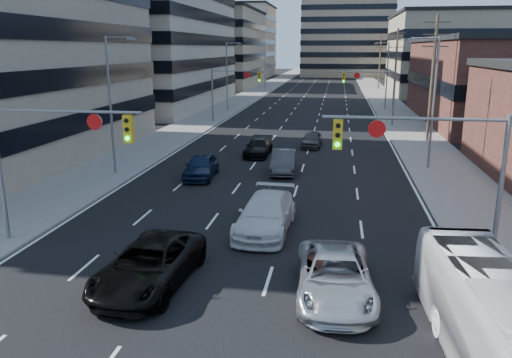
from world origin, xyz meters
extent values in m
cube|color=black|center=(0.00, 130.00, 0.01)|extent=(18.00, 300.00, 0.02)
cube|color=slate|center=(-11.50, 130.00, 0.07)|extent=(5.00, 300.00, 0.15)
cube|color=slate|center=(11.50, 130.00, 0.07)|extent=(5.00, 300.00, 0.15)
cube|color=#ADA089|center=(-27.00, 60.00, 14.00)|extent=(26.00, 34.00, 28.00)
cube|color=gray|center=(-24.00, 100.00, 8.00)|extent=(20.00, 30.00, 16.00)
cube|color=gray|center=(25.00, 88.00, 7.00)|extent=(22.00, 28.00, 14.00)
cube|color=#ADA089|center=(-28.00, 140.00, 10.00)|extent=(24.00, 24.00, 20.00)
cube|color=gray|center=(32.00, 130.00, 6.00)|extent=(22.00, 22.00, 12.00)
cylinder|color=slate|center=(-10.00, 8.00, 3.00)|extent=(0.18, 0.18, 6.00)
cylinder|color=slate|center=(-6.75, 8.00, 5.80)|extent=(6.50, 0.12, 0.12)
cube|color=gold|center=(-4.10, 8.00, 5.15)|extent=(0.35, 0.28, 1.10)
cylinder|color=black|center=(-4.10, 7.84, 5.50)|extent=(0.18, 0.06, 0.18)
cylinder|color=black|center=(-4.10, 7.84, 5.15)|extent=(0.18, 0.06, 0.18)
cylinder|color=#0CE526|center=(-4.10, 7.84, 4.80)|extent=(0.18, 0.06, 0.18)
cylinder|color=white|center=(-5.50, 7.97, 5.40)|extent=(0.64, 0.06, 0.64)
cylinder|color=slate|center=(10.00, 8.00, 3.00)|extent=(0.18, 0.18, 6.00)
cylinder|color=slate|center=(6.75, 8.00, 5.80)|extent=(6.50, 0.12, 0.12)
cube|color=gold|center=(4.10, 8.00, 5.15)|extent=(0.35, 0.28, 1.10)
cylinder|color=black|center=(4.10, 7.84, 5.50)|extent=(0.18, 0.06, 0.18)
cylinder|color=black|center=(4.10, 7.84, 5.15)|extent=(0.18, 0.06, 0.18)
cylinder|color=#0CE526|center=(4.10, 7.84, 4.80)|extent=(0.18, 0.06, 0.18)
cylinder|color=white|center=(5.50, 7.97, 5.40)|extent=(0.64, 0.06, 0.64)
cylinder|color=slate|center=(-10.00, 45.00, 3.00)|extent=(0.18, 0.18, 6.00)
cylinder|color=slate|center=(-7.00, 45.00, 5.80)|extent=(6.00, 0.12, 0.12)
cube|color=gold|center=(-4.60, 45.00, 5.15)|extent=(0.35, 0.28, 1.10)
cylinder|color=black|center=(-4.60, 44.84, 5.50)|extent=(0.18, 0.06, 0.18)
cylinder|color=black|center=(-4.60, 44.84, 5.15)|extent=(0.18, 0.06, 0.18)
cylinder|color=#0CE526|center=(-4.60, 44.84, 4.80)|extent=(0.18, 0.06, 0.18)
cylinder|color=white|center=(-6.00, 44.97, 5.40)|extent=(0.64, 0.06, 0.64)
cylinder|color=slate|center=(10.00, 45.00, 3.00)|extent=(0.18, 0.18, 6.00)
cylinder|color=slate|center=(7.00, 45.00, 5.80)|extent=(6.00, 0.12, 0.12)
cube|color=gold|center=(4.60, 45.00, 5.15)|extent=(0.35, 0.28, 1.10)
cylinder|color=black|center=(4.60, 44.84, 5.50)|extent=(0.18, 0.06, 0.18)
cylinder|color=black|center=(4.60, 44.84, 5.15)|extent=(0.18, 0.06, 0.18)
cylinder|color=#0CE526|center=(4.60, 44.84, 4.80)|extent=(0.18, 0.06, 0.18)
cylinder|color=white|center=(6.00, 44.97, 5.40)|extent=(0.64, 0.06, 0.64)
cylinder|color=#4C3D2D|center=(12.20, 36.00, 5.50)|extent=(0.28, 0.28, 11.00)
cube|color=#4C3D2D|center=(12.20, 36.00, 10.40)|extent=(2.20, 0.10, 0.10)
cube|color=#4C3D2D|center=(12.20, 36.00, 9.40)|extent=(2.20, 0.10, 0.10)
cube|color=#4C3D2D|center=(12.20, 36.00, 8.40)|extent=(2.20, 0.10, 0.10)
cylinder|color=#4C3D2D|center=(12.20, 66.00, 5.50)|extent=(0.28, 0.28, 11.00)
cube|color=#4C3D2D|center=(12.20, 66.00, 10.40)|extent=(2.20, 0.10, 0.10)
cube|color=#4C3D2D|center=(12.20, 66.00, 9.40)|extent=(2.20, 0.10, 0.10)
cube|color=#4C3D2D|center=(12.20, 66.00, 8.40)|extent=(2.20, 0.10, 0.10)
cylinder|color=#4C3D2D|center=(12.20, 96.00, 5.50)|extent=(0.28, 0.28, 11.00)
cube|color=#4C3D2D|center=(12.20, 96.00, 10.40)|extent=(2.20, 0.10, 0.10)
cube|color=#4C3D2D|center=(12.20, 96.00, 9.40)|extent=(2.20, 0.10, 0.10)
cube|color=#4C3D2D|center=(12.20, 96.00, 8.40)|extent=(2.20, 0.10, 0.10)
cylinder|color=slate|center=(-10.50, 20.00, 4.50)|extent=(0.16, 0.16, 9.00)
cylinder|color=slate|center=(-9.60, 20.00, 8.90)|extent=(1.80, 0.10, 0.10)
cube|color=slate|center=(-8.80, 20.00, 8.82)|extent=(0.50, 0.22, 0.14)
cylinder|color=slate|center=(-10.50, 55.00, 4.50)|extent=(0.16, 0.16, 9.00)
cylinder|color=slate|center=(-9.60, 55.00, 8.90)|extent=(1.80, 0.10, 0.10)
cube|color=slate|center=(-8.80, 55.00, 8.82)|extent=(0.50, 0.22, 0.14)
cylinder|color=slate|center=(-10.50, 90.00, 4.50)|extent=(0.16, 0.16, 9.00)
cylinder|color=slate|center=(-9.60, 90.00, 8.90)|extent=(1.80, 0.10, 0.10)
cube|color=slate|center=(-8.80, 90.00, 8.82)|extent=(0.50, 0.22, 0.14)
cylinder|color=slate|center=(10.50, 25.00, 4.50)|extent=(0.16, 0.16, 9.00)
cylinder|color=slate|center=(9.60, 25.00, 8.90)|extent=(1.80, 0.10, 0.10)
cube|color=slate|center=(8.80, 25.00, 8.82)|extent=(0.50, 0.22, 0.14)
cylinder|color=slate|center=(10.50, 60.00, 4.50)|extent=(0.16, 0.16, 9.00)
cylinder|color=slate|center=(9.60, 60.00, 8.90)|extent=(1.80, 0.10, 0.10)
cube|color=slate|center=(8.80, 60.00, 8.82)|extent=(0.50, 0.22, 0.14)
imported|color=black|center=(-2.34, 5.00, 0.80)|extent=(3.02, 5.90, 1.59)
imported|color=silver|center=(0.98, 11.10, 0.83)|extent=(2.55, 5.79, 1.65)
imported|color=#BBBBC0|center=(4.19, 5.20, 0.76)|extent=(2.87, 5.63, 1.52)
imported|color=silver|center=(8.40, 1.42, 1.35)|extent=(2.99, 9.82, 2.70)
imported|color=#0D1A34|center=(-4.61, 20.23, 0.78)|extent=(2.10, 4.66, 1.56)
imported|color=#333336|center=(0.57, 22.46, 0.75)|extent=(1.86, 4.66, 1.51)
imported|color=black|center=(-2.00, 27.73, 0.66)|extent=(1.92, 4.58, 1.32)
imported|color=#39393C|center=(2.00, 31.92, 0.67)|extent=(1.76, 4.00, 1.34)
camera|label=1|loc=(4.04, -10.54, 8.25)|focal=35.00mm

